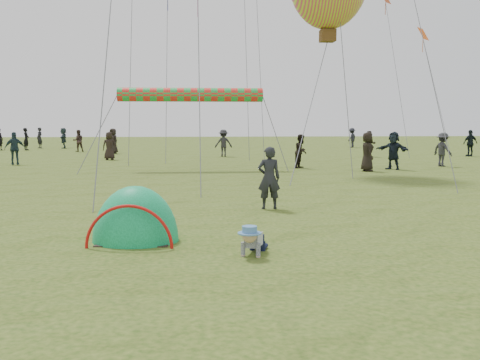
{
  "coord_description": "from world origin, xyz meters",
  "views": [
    {
      "loc": [
        -1.33,
        -8.44,
        2.25
      ],
      "look_at": [
        -0.36,
        2.84,
        1.0
      ],
      "focal_mm": 40.0,
      "sensor_mm": 36.0,
      "label": 1
    }
  ],
  "objects": [
    {
      "name": "crowd_person_8",
      "position": [
        16.3,
        24.42,
        0.85
      ],
      "size": [
        1.05,
        0.56,
        1.7
      ],
      "primitive_type": "imported",
      "rotation": [
        0.0,
        0.0,
        3.3
      ],
      "color": "black",
      "rests_on": "ground"
    },
    {
      "name": "standing_adult",
      "position": [
        0.57,
        5.04,
        0.8
      ],
      "size": [
        0.59,
        0.39,
        1.61
      ],
      "primitive_type": "imported",
      "rotation": [
        0.0,
        0.0,
        3.15
      ],
      "color": "black",
      "rests_on": "ground"
    },
    {
      "name": "crowd_person_6",
      "position": [
        -14.24,
        37.61,
        0.86
      ],
      "size": [
        0.73,
        0.74,
        1.73
      ],
      "primitive_type": "imported",
      "rotation": [
        0.0,
        0.0,
        5.48
      ],
      "color": "black",
      "rests_on": "ground"
    },
    {
      "name": "crowd_person_1",
      "position": [
        9.7,
        24.47,
        0.82
      ],
      "size": [
        0.87,
        0.72,
        1.64
      ],
      "primitive_type": "imported",
      "rotation": [
        0.0,
        0.0,
        0.13
      ],
      "color": "black",
      "rests_on": "ground"
    },
    {
      "name": "crowd_person_3",
      "position": [
        0.53,
        25.66,
        0.86
      ],
      "size": [
        1.15,
        0.71,
        1.72
      ],
      "primitive_type": "imported",
      "rotation": [
        0.0,
        0.0,
        3.21
      ],
      "color": "#242328",
      "rests_on": "ground"
    },
    {
      "name": "crowd_person_10",
      "position": [
        -6.28,
        23.27,
        0.82
      ],
      "size": [
        0.81,
        0.54,
        1.63
      ],
      "primitive_type": "imported",
      "rotation": [
        0.0,
        0.0,
        3.12
      ],
      "color": "black",
      "rests_on": "ground"
    },
    {
      "name": "crowd_person_16",
      "position": [
        6.43,
        15.0,
        0.88
      ],
      "size": [
        0.58,
        0.87,
        1.76
      ],
      "primitive_type": "imported",
      "rotation": [
        0.0,
        0.0,
        1.55
      ],
      "color": "black",
      "rests_on": "ground"
    },
    {
      "name": "crowd_person_7",
      "position": [
        3.79,
        16.86,
        0.81
      ],
      "size": [
        0.94,
        1.0,
        1.62
      ],
      "primitive_type": "imported",
      "rotation": [
        0.0,
        0.0,
        0.99
      ],
      "color": "black",
      "rests_on": "ground"
    },
    {
      "name": "crowd_person_4",
      "position": [
        -6.97,
        29.41,
        0.87
      ],
      "size": [
        1.01,
        0.98,
        1.75
      ],
      "primitive_type": "imported",
      "rotation": [
        0.0,
        0.0,
        5.57
      ],
      "color": "black",
      "rests_on": "ground"
    },
    {
      "name": "popup_tent",
      "position": [
        -2.44,
        1.59,
        0.0
      ],
      "size": [
        1.74,
        1.48,
        2.1
      ],
      "primitive_type": "ellipsoid",
      "rotation": [
        0.0,
        0.0,
        -0.1
      ],
      "color": "#0A7A37",
      "rests_on": "ground"
    },
    {
      "name": "ground",
      "position": [
        0.0,
        0.0,
        0.0
      ],
      "size": [
        140.0,
        140.0,
        0.0
      ],
      "primitive_type": "plane",
      "color": "#264310"
    },
    {
      "name": "rainbow_tube_kite",
      "position": [
        -1.47,
        16.62,
        3.46
      ],
      "size": [
        6.67,
        0.64,
        0.64
      ],
      "primitive_type": "cylinder",
      "rotation": [
        0.0,
        1.57,
        0.0
      ],
      "color": "red"
    },
    {
      "name": "crowd_person_11",
      "position": [
        7.94,
        15.8,
        0.88
      ],
      "size": [
        1.45,
        1.6,
        1.77
      ],
      "primitive_type": "imported",
      "rotation": [
        0.0,
        0.0,
        5.41
      ],
      "color": "black",
      "rests_on": "ground"
    },
    {
      "name": "crowd_person_13",
      "position": [
        -9.89,
        31.99,
        0.81
      ],
      "size": [
        0.95,
        0.85,
        1.61
      ],
      "primitive_type": "imported",
      "rotation": [
        0.0,
        0.0,
        3.5
      ],
      "color": "#362623",
      "rests_on": "ground"
    },
    {
      "name": "crowd_person_9",
      "position": [
        12.15,
        36.48,
        0.84
      ],
      "size": [
        1.19,
        1.22,
        1.68
      ],
      "primitive_type": "imported",
      "rotation": [
        0.0,
        0.0,
        3.98
      ],
      "color": "black",
      "rests_on": "ground"
    },
    {
      "name": "crowd_person_15",
      "position": [
        10.99,
        17.17,
        0.84
      ],
      "size": [
        0.97,
        1.24,
        1.68
      ],
      "primitive_type": "imported",
      "rotation": [
        0.0,
        0.0,
        1.93
      ],
      "color": "#2A2A2F",
      "rests_on": "ground"
    },
    {
      "name": "diamond_kite_7",
      "position": [
        15.14,
        29.58,
        8.49
      ],
      "size": [
        1.1,
        1.1,
        0.9
      ],
      "primitive_type": "plane",
      "rotation": [
        1.05,
        0.0,
        0.79
      ],
      "color": "#F45910"
    },
    {
      "name": "crowd_person_0",
      "position": [
        -14.38,
        34.51,
        0.86
      ],
      "size": [
        0.42,
        0.64,
        1.73
      ],
      "primitive_type": "imported",
      "rotation": [
        0.0,
        0.0,
        1.55
      ],
      "color": "black",
      "rests_on": "ground"
    },
    {
      "name": "crowd_person_2",
      "position": [
        -10.6,
        20.11,
        0.85
      ],
      "size": [
        1.07,
        0.68,
        1.69
      ],
      "primitive_type": "imported",
      "rotation": [
        0.0,
        0.0,
        3.43
      ],
      "color": "#233943",
      "rests_on": "ground"
    },
    {
      "name": "crowd_person_5",
      "position": [
        -12.17,
        37.15,
        0.85
      ],
      "size": [
        0.84,
        1.65,
        1.7
      ],
      "primitive_type": "imported",
      "rotation": [
        0.0,
        0.0,
        4.93
      ],
      "color": "#243237",
      "rests_on": "ground"
    },
    {
      "name": "crawling_toddler",
      "position": [
        -0.36,
        0.34,
        0.27
      ],
      "size": [
        0.72,
        0.84,
        0.55
      ],
      "primitive_type": null,
      "rotation": [
        0.0,
        0.0,
        -0.37
      ],
      "color": "black",
      "rests_on": "ground"
    }
  ]
}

